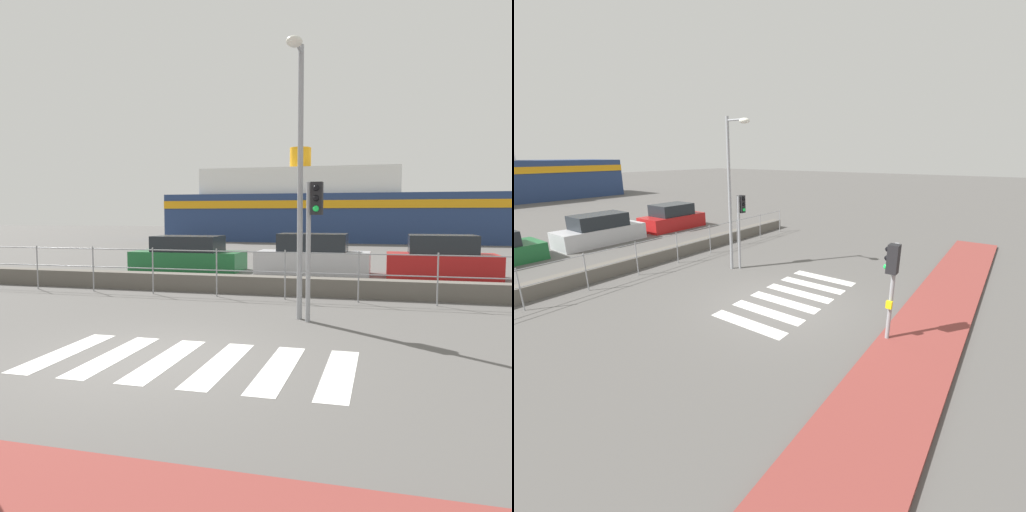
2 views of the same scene
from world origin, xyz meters
The scene contains 10 objects.
ground_plane centered at (0.00, 0.00, 0.00)m, with size 160.00×160.00×0.00m, color #565451.
sidewalk_brick centered at (0.00, -4.10, 0.06)m, with size 24.00×1.80×0.12m.
crosswalk centered at (0.69, 0.00, 0.00)m, with size 4.95×2.40×0.01m.
seawall centered at (0.00, 6.84, 0.25)m, with size 19.33×0.55×0.50m.
harbor_fence centered at (0.00, 5.97, 0.87)m, with size 17.44×0.04×1.34m.
traffic_light_near centered at (-0.38, -3.38, 1.84)m, with size 0.34×0.32×2.54m.
traffic_light_far centered at (2.08, 3.33, 2.17)m, with size 0.34×0.32×2.95m.
streetlamp centered at (1.76, 3.38, 3.62)m, with size 0.32×1.09×5.82m.
parked_car_silver centered at (0.87, 11.99, 0.66)m, with size 4.31×1.71×1.55m.
parked_car_red centered at (5.55, 11.99, 0.66)m, with size 3.86×1.87×1.54m.
Camera 2 is at (-8.09, -5.48, 4.48)m, focal length 24.00 mm.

